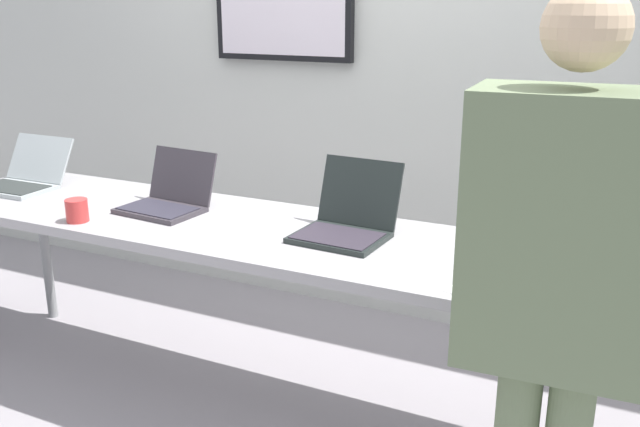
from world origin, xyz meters
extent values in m
cube|color=#9B949A|center=(0.00, 0.00, -0.02)|extent=(8.00, 8.00, 0.04)
cube|color=silver|center=(0.00, 1.13, 1.33)|extent=(8.00, 0.06, 2.65)
cube|color=black|center=(-0.62, 1.08, 1.58)|extent=(0.79, 0.05, 0.46)
cube|color=white|center=(-0.62, 1.06, 1.58)|extent=(0.73, 0.02, 0.40)
cube|color=#A4A0A3|center=(0.00, 0.00, 0.78)|extent=(3.46, 0.70, 0.04)
cylinder|color=gray|center=(-1.63, 0.25, 0.38)|extent=(0.05, 0.05, 0.76)
cube|color=#A9B2B4|center=(-1.47, -0.03, 0.81)|extent=(0.35, 0.24, 0.02)
cube|color=#2F3432|center=(-1.47, -0.04, 0.82)|extent=(0.32, 0.19, 0.00)
cube|color=#A9B2B4|center=(-1.47, 0.15, 0.92)|extent=(0.35, 0.13, 0.21)
cube|color=silver|center=(-1.47, 0.15, 0.92)|extent=(0.32, 0.11, 0.18)
cube|color=#3B353C|center=(-0.63, -0.01, 0.81)|extent=(0.35, 0.26, 0.02)
cube|color=#2F2C39|center=(-0.63, -0.02, 0.82)|extent=(0.32, 0.21, 0.00)
cube|color=#3B353C|center=(-0.62, 0.14, 0.93)|extent=(0.34, 0.11, 0.22)
cube|color=silver|center=(-0.62, 0.14, 0.93)|extent=(0.31, 0.09, 0.19)
cube|color=#212826|center=(0.19, 0.00, 0.81)|extent=(0.34, 0.28, 0.02)
cube|color=#312B36|center=(0.19, -0.02, 0.82)|extent=(0.31, 0.23, 0.00)
cube|color=#212826|center=(0.20, 0.17, 0.94)|extent=(0.33, 0.11, 0.25)
cube|color=#2F5B3F|center=(0.20, 0.17, 0.94)|extent=(0.30, 0.09, 0.22)
cube|color=#20212B|center=(1.02, -0.01, 0.81)|extent=(0.34, 0.25, 0.02)
cube|color=#2D272D|center=(1.02, -0.02, 0.82)|extent=(0.31, 0.20, 0.00)
cube|color=#20212B|center=(1.01, 0.13, 0.92)|extent=(0.33, 0.10, 0.21)
cube|color=#334C70|center=(1.01, 0.13, 0.92)|extent=(0.30, 0.08, 0.18)
cube|color=#6E7D5B|center=(1.03, -0.63, 1.14)|extent=(0.45, 0.28, 0.65)
sphere|color=beige|center=(1.03, -0.63, 1.60)|extent=(0.19, 0.19, 0.19)
cylinder|color=#6E7D5B|center=(0.85, -0.35, 0.87)|extent=(0.08, 0.32, 0.07)
cylinder|color=#6E7D5B|center=(1.18, -0.33, 0.87)|extent=(0.08, 0.32, 0.07)
cylinder|color=#CF3937|center=(-0.85, -0.25, 0.84)|extent=(0.09, 0.09, 0.09)
cube|color=white|center=(0.80, -0.17, 0.80)|extent=(0.26, 0.33, 0.00)
camera|label=1|loc=(1.18, -2.21, 1.65)|focal=38.67mm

